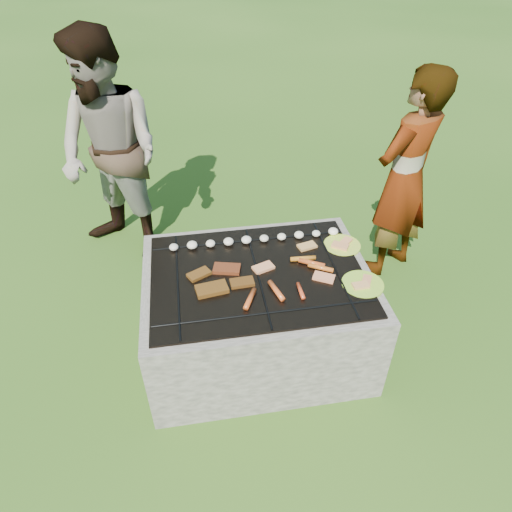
{
  "coord_description": "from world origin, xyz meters",
  "views": [
    {
      "loc": [
        -0.33,
        -1.95,
        2.29
      ],
      "look_at": [
        0.0,
        0.05,
        0.7
      ],
      "focal_mm": 32.0,
      "sensor_mm": 36.0,
      "label": 1
    }
  ],
  "objects": [
    {
      "name": "lawn",
      "position": [
        0.0,
        0.0,
        0.0
      ],
      "size": [
        60.0,
        60.0,
        0.0
      ],
      "primitive_type": "plane",
      "color": "#234912",
      "rests_on": "ground"
    },
    {
      "name": "fire_pit",
      "position": [
        0.0,
        0.0,
        0.28
      ],
      "size": [
        1.3,
        1.0,
        0.62
      ],
      "color": "gray",
      "rests_on": "ground"
    },
    {
      "name": "mushrooms",
      "position": [
        0.03,
        0.3,
        0.63
      ],
      "size": [
        1.06,
        0.06,
        0.04
      ],
      "color": "beige",
      "rests_on": "fire_pit"
    },
    {
      "name": "pork_slabs",
      "position": [
        -0.22,
        -0.03,
        0.62
      ],
      "size": [
        0.37,
        0.28,
        0.03
      ],
      "color": "brown",
      "rests_on": "fire_pit"
    },
    {
      "name": "sausages",
      "position": [
        0.19,
        -0.08,
        0.63
      ],
      "size": [
        0.56,
        0.38,
        0.03
      ],
      "color": "#BA731E",
      "rests_on": "fire_pit"
    },
    {
      "name": "bread_on_grate",
      "position": [
        0.24,
        0.04,
        0.62
      ],
      "size": [
        0.46,
        0.4,
        0.02
      ],
      "color": "#F6C47D",
      "rests_on": "fire_pit"
    },
    {
      "name": "plate_far",
      "position": [
        0.56,
        0.18,
        0.61
      ],
      "size": [
        0.24,
        0.24,
        0.03
      ],
      "color": "yellow",
      "rests_on": "fire_pit"
    },
    {
      "name": "plate_near",
      "position": [
        0.56,
        -0.18,
        0.61
      ],
      "size": [
        0.27,
        0.27,
        0.03
      ],
      "color": "#B0E236",
      "rests_on": "fire_pit"
    },
    {
      "name": "cook",
      "position": [
        1.14,
        0.66,
        0.77
      ],
      "size": [
        0.67,
        0.59,
        1.53
      ],
      "primitive_type": "imported",
      "rotation": [
        0.0,
        0.0,
        3.65
      ],
      "color": "gray",
      "rests_on": "ground"
    },
    {
      "name": "bystander",
      "position": [
        -0.86,
        1.21,
        0.85
      ],
      "size": [
        1.05,
        1.02,
        1.7
      ],
      "primitive_type": "imported",
      "rotation": [
        0.0,
        0.0,
        -0.7
      ],
      "color": "gray",
      "rests_on": "ground"
    }
  ]
}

